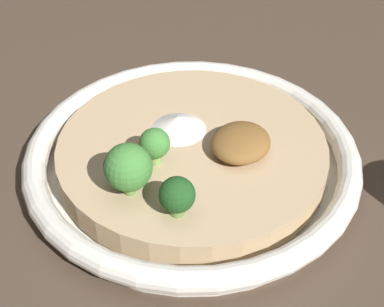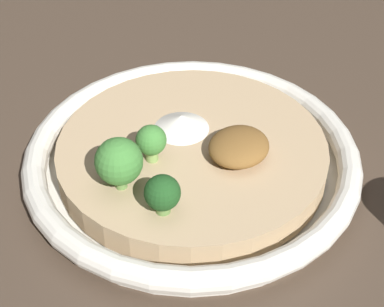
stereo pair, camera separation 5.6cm
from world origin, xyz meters
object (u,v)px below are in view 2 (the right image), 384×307
(broccoli_front_right, at_px, (119,162))
(broccoli_back_right, at_px, (162,194))
(risotto_bowl, at_px, (192,157))
(broccoli_right, at_px, (151,141))

(broccoli_front_right, bearing_deg, broccoli_back_right, 85.53)
(broccoli_back_right, height_order, broccoli_front_right, broccoli_front_right)
(broccoli_front_right, bearing_deg, risotto_bowl, 168.37)
(broccoli_back_right, bearing_deg, risotto_bowl, -160.78)
(broccoli_right, height_order, broccoli_front_right, broccoli_front_right)
(risotto_bowl, height_order, broccoli_right, broccoli_right)
(broccoli_right, bearing_deg, broccoli_front_right, -0.32)
(risotto_bowl, distance_m, broccoli_right, 0.06)
(risotto_bowl, relative_size, broccoli_front_right, 6.51)
(broccoli_back_right, height_order, broccoli_right, same)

